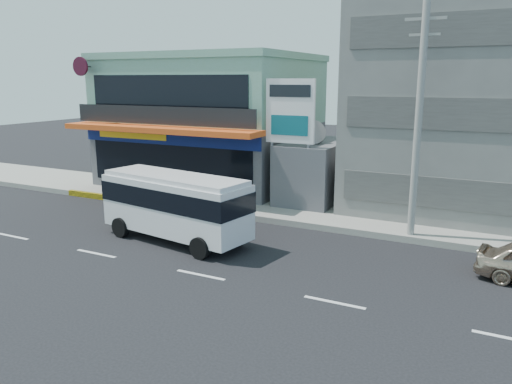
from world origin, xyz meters
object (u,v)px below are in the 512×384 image
Objects in this scene: motorcycle_rider at (178,213)px; satellite_dish at (312,142)px; utility_pole_near at (418,122)px; shop_building at (213,124)px; billboard at (290,119)px; minibus at (175,202)px.

satellite_dish is at bearing 59.21° from motorcycle_rider.
motorcycle_rider is (-10.00, -3.11, -4.38)m from utility_pole_near.
satellite_dish is at bearing -20.21° from shop_building.
billboard is (7.50, -4.75, 0.93)m from shop_building.
motorcycle_rider is at bearing 122.05° from minibus.
utility_pole_near reaches higher than satellite_dish.
minibus is (4.91, -11.11, -2.26)m from shop_building.
satellite_dish is 0.21× the size of minibus.
shop_building is at bearing 113.85° from minibus.
motorcycle_rider is (-0.91, 1.46, -0.97)m from minibus.
shop_building is at bearing 112.50° from motorcycle_rider.
minibus is (-9.09, -4.57, -3.41)m from utility_pole_near.
shop_building is 8.27× the size of satellite_dish.
utility_pole_near is 11.35m from motorcycle_rider.
shop_building is at bearing 159.79° from satellite_dish.
billboard is 6.75m from utility_pole_near.
utility_pole_near is (14.00, -6.55, 1.15)m from shop_building.
billboard is at bearing 164.52° from utility_pole_near.
motorcycle_rider is at bearing -67.50° from shop_building.
satellite_dish is 8.92m from minibus.
shop_building is 8.54m from satellite_dish.
shop_building reaches higher than billboard.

